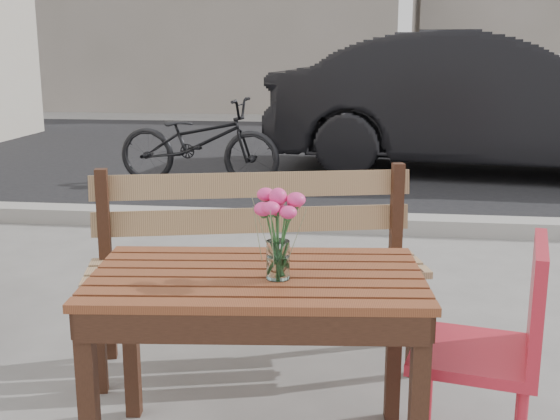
{
  "coord_description": "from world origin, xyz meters",
  "views": [
    {
      "loc": [
        0.47,
        -2.31,
        1.39
      ],
      "look_at": [
        0.19,
        -0.15,
        0.88
      ],
      "focal_mm": 45.0,
      "sensor_mm": 36.0,
      "label": 1
    }
  ],
  "objects_px": {
    "main_vase": "(278,223)",
    "parked_car": "(487,103)",
    "main_table": "(257,305)",
    "red_chair": "(499,341)",
    "bicycle": "(199,142)"
  },
  "relations": [
    {
      "from": "red_chair",
      "to": "parked_car",
      "type": "bearing_deg",
      "value": -176.11
    },
    {
      "from": "main_table",
      "to": "red_chair",
      "type": "xyz_separation_m",
      "value": [
        0.79,
        0.02,
        -0.09
      ]
    },
    {
      "from": "main_vase",
      "to": "bicycle",
      "type": "xyz_separation_m",
      "value": [
        -1.45,
        4.87,
        -0.4
      ]
    },
    {
      "from": "main_vase",
      "to": "bicycle",
      "type": "relative_size",
      "value": 0.17
    },
    {
      "from": "main_vase",
      "to": "parked_car",
      "type": "relative_size",
      "value": 0.06
    },
    {
      "from": "bicycle",
      "to": "red_chair",
      "type": "bearing_deg",
      "value": -149.83
    },
    {
      "from": "red_chair",
      "to": "main_vase",
      "type": "height_order",
      "value": "main_vase"
    },
    {
      "from": "main_vase",
      "to": "parked_car",
      "type": "distance_m",
      "value": 6.19
    },
    {
      "from": "main_table",
      "to": "parked_car",
      "type": "relative_size",
      "value": 0.24
    },
    {
      "from": "parked_car",
      "to": "bicycle",
      "type": "xyz_separation_m",
      "value": [
        -3.02,
        -1.12,
        -0.33
      ]
    },
    {
      "from": "main_vase",
      "to": "bicycle",
      "type": "height_order",
      "value": "main_vase"
    },
    {
      "from": "main_table",
      "to": "main_vase",
      "type": "bearing_deg",
      "value": -37.27
    },
    {
      "from": "main_table",
      "to": "bicycle",
      "type": "distance_m",
      "value": 5.01
    },
    {
      "from": "parked_car",
      "to": "main_vase",
      "type": "bearing_deg",
      "value": 173.41
    },
    {
      "from": "main_table",
      "to": "red_chair",
      "type": "relative_size",
      "value": 1.43
    }
  ]
}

